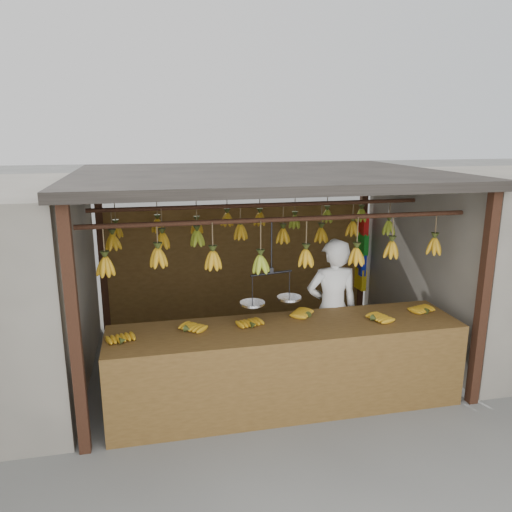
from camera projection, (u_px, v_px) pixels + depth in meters
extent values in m
plane|color=#5B5B57|center=(261.00, 359.00, 6.42)|extent=(80.00, 80.00, 0.00)
cube|color=black|center=(75.00, 335.00, 4.31)|extent=(0.10, 0.10, 2.30)
cube|color=black|center=(483.00, 302.00, 5.14)|extent=(0.10, 0.10, 2.30)
cube|color=black|center=(102.00, 253.00, 7.15)|extent=(0.10, 0.10, 2.30)
cube|color=black|center=(362.00, 241.00, 7.98)|extent=(0.10, 0.10, 2.30)
cube|color=black|center=(261.00, 175.00, 5.85)|extent=(4.30, 3.30, 0.10)
cylinder|color=black|center=(284.00, 219.00, 4.99)|extent=(4.00, 0.05, 0.05)
cylinder|color=black|center=(261.00, 205.00, 5.93)|extent=(4.00, 0.05, 0.05)
cylinder|color=black|center=(245.00, 195.00, 6.88)|extent=(4.00, 0.05, 0.05)
cube|color=brown|center=(239.00, 263.00, 7.62)|extent=(4.00, 0.06, 1.80)
cube|color=brown|center=(287.00, 329.00, 5.17)|extent=(3.67, 0.82, 0.08)
cube|color=brown|center=(297.00, 384.00, 4.89)|extent=(3.67, 0.04, 0.90)
cube|color=black|center=(115.00, 405.00, 4.59)|extent=(0.07, 0.07, 0.82)
cube|color=black|center=(452.00, 368.00, 5.31)|extent=(0.07, 0.07, 0.82)
cube|color=black|center=(118.00, 370.00, 5.26)|extent=(0.07, 0.07, 0.82)
cube|color=black|center=(417.00, 341.00, 5.98)|extent=(0.07, 0.07, 0.82)
ellipsoid|color=#C08614|center=(123.00, 341.00, 4.71)|extent=(0.24, 0.28, 0.06)
ellipsoid|color=#C08614|center=(188.00, 330.00, 4.97)|extent=(0.30, 0.30, 0.06)
ellipsoid|color=#C08614|center=(254.00, 325.00, 5.09)|extent=(0.24, 0.28, 0.06)
ellipsoid|color=#C08614|center=(309.00, 314.00, 5.39)|extent=(0.30, 0.29, 0.06)
ellipsoid|color=#C08614|center=(374.00, 319.00, 5.26)|extent=(0.29, 0.25, 0.06)
ellipsoid|color=#C08614|center=(428.00, 311.00, 5.48)|extent=(0.24, 0.28, 0.06)
ellipsoid|color=#C08614|center=(106.00, 267.00, 4.72)|extent=(0.16, 0.16, 0.28)
ellipsoid|color=#C08614|center=(158.00, 258.00, 4.79)|extent=(0.16, 0.16, 0.28)
ellipsoid|color=#C08614|center=(213.00, 260.00, 4.90)|extent=(0.16, 0.16, 0.28)
ellipsoid|color=#92A523|center=(261.00, 264.00, 5.00)|extent=(0.16, 0.16, 0.28)
ellipsoid|color=#C08614|center=(306.00, 258.00, 5.19)|extent=(0.16, 0.16, 0.28)
ellipsoid|color=#C08614|center=(356.00, 256.00, 5.20)|extent=(0.16, 0.16, 0.28)
ellipsoid|color=#C08614|center=(391.00, 250.00, 5.36)|extent=(0.16, 0.16, 0.28)
ellipsoid|color=#C08614|center=(434.00, 246.00, 5.46)|extent=(0.16, 0.16, 0.28)
ellipsoid|color=#C08614|center=(113.00, 242.00, 5.69)|extent=(0.16, 0.16, 0.28)
ellipsoid|color=#C08614|center=(163.00, 241.00, 5.76)|extent=(0.16, 0.16, 0.28)
ellipsoid|color=#92A523|center=(197.00, 238.00, 5.85)|extent=(0.16, 0.16, 0.28)
ellipsoid|color=#C08614|center=(240.00, 232.00, 5.99)|extent=(0.16, 0.16, 0.28)
ellipsoid|color=#C08614|center=(283.00, 236.00, 6.08)|extent=(0.16, 0.16, 0.28)
ellipsoid|color=#C08614|center=(321.00, 235.00, 6.22)|extent=(0.16, 0.16, 0.28)
ellipsoid|color=#C08614|center=(352.00, 229.00, 6.27)|extent=(0.16, 0.16, 0.28)
ellipsoid|color=#92A523|center=(389.00, 228.00, 6.42)|extent=(0.16, 0.16, 0.28)
ellipsoid|color=#C08614|center=(116.00, 231.00, 6.62)|extent=(0.16, 0.16, 0.28)
ellipsoid|color=#C08614|center=(158.00, 226.00, 6.74)|extent=(0.16, 0.16, 0.28)
ellipsoid|color=#C08614|center=(197.00, 227.00, 6.83)|extent=(0.16, 0.16, 0.28)
ellipsoid|color=#C08614|center=(227.00, 219.00, 6.86)|extent=(0.16, 0.16, 0.28)
ellipsoid|color=#C08614|center=(260.00, 219.00, 6.99)|extent=(0.16, 0.16, 0.28)
ellipsoid|color=#92A523|center=(295.00, 222.00, 7.13)|extent=(0.16, 0.16, 0.28)
ellipsoid|color=#92A523|center=(327.00, 216.00, 7.20)|extent=(0.16, 0.16, 0.28)
ellipsoid|color=#92A523|center=(361.00, 215.00, 7.27)|extent=(0.16, 0.16, 0.28)
cylinder|color=black|center=(271.00, 247.00, 5.03)|extent=(0.02, 0.02, 0.55)
cylinder|color=black|center=(271.00, 273.00, 5.10)|extent=(0.46, 0.12, 0.02)
cylinder|color=silver|center=(252.00, 304.00, 5.09)|extent=(0.25, 0.25, 0.02)
cylinder|color=silver|center=(289.00, 298.00, 5.25)|extent=(0.25, 0.25, 0.02)
imported|color=white|center=(332.00, 309.00, 5.80)|extent=(0.63, 0.43, 1.69)
cube|color=red|center=(363.00, 223.00, 7.75)|extent=(0.08, 0.26, 0.34)
cube|color=#199926|center=(362.00, 244.00, 7.83)|extent=(0.08, 0.26, 0.34)
cube|color=#1426BF|center=(361.00, 264.00, 7.91)|extent=(0.08, 0.26, 0.34)
cube|color=yellow|center=(360.00, 279.00, 7.97)|extent=(0.08, 0.26, 0.34)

